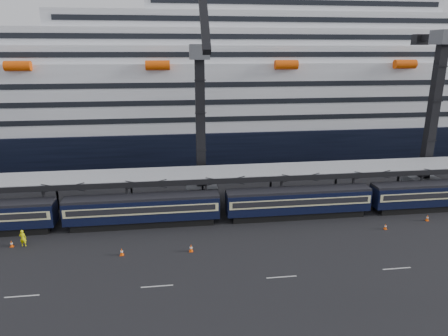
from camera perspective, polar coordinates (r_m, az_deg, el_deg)
The scene contains 12 objects.
ground at distance 49.13m, azimuth 23.12°, elevation -10.55°, with size 260.00×260.00×0.00m, color black.
train at distance 54.47m, azimuth 13.89°, elevation -4.47°, with size 133.05×3.00×4.05m.
canopy at distance 58.79m, azimuth 16.93°, elevation -0.02°, with size 130.00×6.25×5.53m.
cruise_ship at distance 86.76m, azimuth 7.97°, elevation 10.46°, with size 214.09×28.84×34.00m.
crane_dark_near at distance 56.70m, azimuth -3.37°, elevation 7.02°, with size 4.50×17.75×35.08m.
crane_dark_mid at distance 67.75m, azimuth 28.01°, elevation 7.91°, with size 4.50×18.24×39.64m.
worker at distance 50.74m, azimuth -26.80°, elevation -8.93°, with size 0.72×0.47×1.96m, color #F7F40D.
traffic_cone_a at distance 51.42m, azimuth -28.08°, elevation -9.52°, with size 0.39×0.39×0.77m.
traffic_cone_b at distance 45.18m, azimuth -14.41°, elevation -11.51°, with size 0.42×0.42×0.84m.
traffic_cone_c at distance 44.70m, azimuth -4.74°, elevation -11.30°, with size 0.44×0.44×0.87m.
traffic_cone_d at distance 58.29m, azimuth 27.05°, elevation -6.36°, with size 0.40×0.40×0.81m.
traffic_cone_e at distance 53.53m, azimuth 22.08°, elevation -7.74°, with size 0.37×0.37×0.74m.
Camera 1 is at (-24.08, -37.19, 21.24)m, focal length 32.00 mm.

